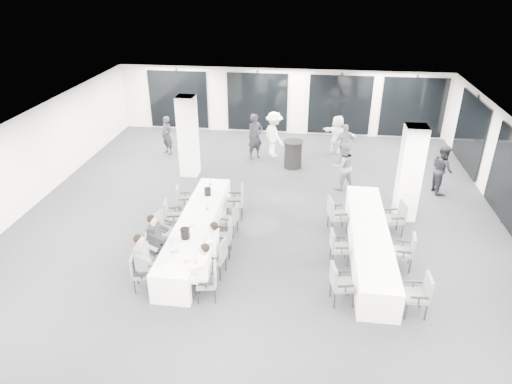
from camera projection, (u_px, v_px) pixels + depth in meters
room at (292, 166)px, 13.33m from camera, size 14.04×16.04×2.84m
column_left at (188, 136)px, 15.59m from camera, size 0.60×0.60×2.80m
column_right at (410, 173)px, 12.85m from camera, size 0.60×0.60×2.80m
banquet_table_main at (197, 232)px, 12.01m from camera, size 0.90×5.00×0.75m
banquet_table_side at (369, 243)px, 11.53m from camera, size 0.90×5.00×0.75m
cocktail_table at (293, 154)px, 16.52m from camera, size 0.72×0.72×1.00m
chair_main_left_near at (139, 270)px, 10.29m from camera, size 0.52×0.55×0.88m
chair_main_left_second at (152, 249)px, 11.06m from camera, size 0.51×0.54×0.86m
chair_main_left_mid at (163, 228)px, 11.82m from camera, size 0.60×0.62×0.97m
chair_main_left_fourth at (171, 214)px, 12.49m from camera, size 0.56×0.60×0.95m
chair_main_left_far at (182, 198)px, 13.46m from camera, size 0.51×0.54×0.86m
chair_main_right_near at (210, 280)px, 9.98m from camera, size 0.52×0.56×0.89m
chair_main_right_second at (218, 255)px, 10.73m from camera, size 0.55×0.59×0.96m
chair_main_right_mid at (225, 235)px, 11.47m from camera, size 0.55×0.60×1.01m
chair_main_right_fourth at (231, 218)px, 12.41m from camera, size 0.51×0.54×0.86m
chair_main_right_far at (237, 199)px, 13.20m from camera, size 0.57×0.62×1.01m
chair_side_left_near at (339, 282)px, 9.85m from camera, size 0.57×0.60×0.96m
chair_side_left_mid at (337, 245)px, 11.19m from camera, size 0.51×0.55×0.90m
chair_side_left_far at (335, 213)px, 12.51m from camera, size 0.61×0.64×1.00m
chair_side_right_near at (420, 293)px, 9.51m from camera, size 0.51×0.57×0.97m
chair_side_right_mid at (407, 250)px, 10.98m from camera, size 0.52×0.56×0.93m
chair_side_right_far at (397, 216)px, 12.38m from camera, size 0.57×0.61×0.97m
seated_guest_a at (145, 259)px, 10.14m from camera, size 0.50×0.38×1.44m
seated_guest_b at (157, 238)px, 10.91m from camera, size 0.50×0.38×1.44m
seated_guest_c at (202, 268)px, 9.85m from camera, size 0.50×0.38×1.44m
seated_guest_d at (211, 245)px, 10.64m from camera, size 0.50×0.38×1.44m
standing_guest_a at (255, 134)px, 17.09m from camera, size 0.92×0.90×1.97m
standing_guest_b at (343, 163)px, 14.74m from camera, size 1.03×0.86×1.84m
standing_guest_c at (274, 132)px, 17.30m from camera, size 1.28×1.41×1.97m
standing_guest_d at (345, 141)px, 16.72m from camera, size 1.15×0.92×1.71m
standing_guest_f at (337, 132)px, 17.57m from camera, size 1.68×1.38×1.75m
standing_guest_g at (167, 133)px, 17.59m from camera, size 0.79×0.77×1.69m
standing_guest_h at (443, 166)px, 14.54m from camera, size 0.69×0.96×1.83m
ice_bucket_near at (185, 233)px, 10.98m from camera, size 0.23×0.23×0.26m
ice_bucket_far at (208, 192)px, 13.02m from camera, size 0.20×0.20×0.23m
water_bottle_a at (173, 251)px, 10.34m from camera, size 0.08×0.08×0.24m
water_bottle_b at (207, 208)px, 12.17m from camera, size 0.07×0.07×0.23m
water_bottle_c at (210, 183)px, 13.52m from camera, size 0.07×0.07×0.22m
plate_a at (176, 251)px, 10.51m from camera, size 0.22×0.22×0.03m
plate_b at (186, 262)px, 10.13m from camera, size 0.20×0.20×0.03m
plate_c at (191, 227)px, 11.49m from camera, size 0.20×0.20×0.03m
wine_glass at (179, 263)px, 9.85m from camera, size 0.08×0.08×0.20m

